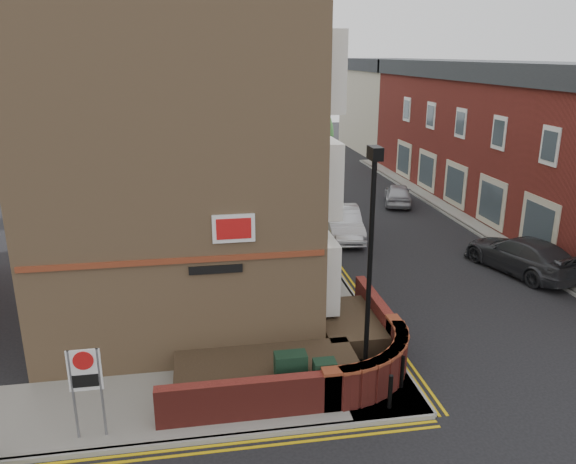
% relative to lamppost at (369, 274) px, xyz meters
% --- Properties ---
extents(ground, '(120.00, 120.00, 0.00)m').
position_rel_lamppost_xyz_m(ground, '(-1.60, -1.20, -3.34)').
color(ground, black).
rests_on(ground, ground).
extents(pavement_corner, '(13.00, 3.00, 0.12)m').
position_rel_lamppost_xyz_m(pavement_corner, '(-5.10, 0.30, -3.28)').
color(pavement_corner, gray).
rests_on(pavement_corner, ground).
extents(pavement_main, '(2.00, 32.00, 0.12)m').
position_rel_lamppost_xyz_m(pavement_main, '(0.40, 14.80, -3.28)').
color(pavement_main, gray).
rests_on(pavement_main, ground).
extents(pavement_far, '(4.00, 40.00, 0.12)m').
position_rel_lamppost_xyz_m(pavement_far, '(11.40, 11.80, -3.28)').
color(pavement_far, gray).
rests_on(pavement_far, ground).
extents(kerb_side, '(13.00, 0.15, 0.12)m').
position_rel_lamppost_xyz_m(kerb_side, '(-5.10, -1.20, -3.28)').
color(kerb_side, gray).
rests_on(kerb_side, ground).
extents(kerb_main_near, '(0.15, 32.00, 0.12)m').
position_rel_lamppost_xyz_m(kerb_main_near, '(1.40, 14.80, -3.28)').
color(kerb_main_near, gray).
rests_on(kerb_main_near, ground).
extents(kerb_main_far, '(0.15, 40.00, 0.12)m').
position_rel_lamppost_xyz_m(kerb_main_far, '(9.40, 11.80, -3.28)').
color(kerb_main_far, gray).
rests_on(kerb_main_far, ground).
extents(yellow_lines_side, '(13.00, 0.28, 0.01)m').
position_rel_lamppost_xyz_m(yellow_lines_side, '(-5.10, -1.45, -3.34)').
color(yellow_lines_side, gold).
rests_on(yellow_lines_side, ground).
extents(yellow_lines_main, '(0.28, 32.00, 0.01)m').
position_rel_lamppost_xyz_m(yellow_lines_main, '(1.65, 14.80, -3.34)').
color(yellow_lines_main, gold).
rests_on(yellow_lines_main, ground).
extents(corner_building, '(8.95, 10.40, 13.60)m').
position_rel_lamppost_xyz_m(corner_building, '(-4.44, 6.80, 2.88)').
color(corner_building, '#A57F58').
rests_on(corner_building, ground).
extents(garden_wall, '(6.80, 6.00, 1.20)m').
position_rel_lamppost_xyz_m(garden_wall, '(-1.60, 1.30, -3.34)').
color(garden_wall, maroon).
rests_on(garden_wall, ground).
extents(lamppost, '(0.25, 0.50, 6.30)m').
position_rel_lamppost_xyz_m(lamppost, '(0.00, 0.00, 0.00)').
color(lamppost, black).
rests_on(lamppost, pavement_corner).
extents(utility_cabinet_large, '(0.80, 0.45, 1.20)m').
position_rel_lamppost_xyz_m(utility_cabinet_large, '(-1.90, 0.10, -2.62)').
color(utility_cabinet_large, black).
rests_on(utility_cabinet_large, pavement_corner).
extents(utility_cabinet_small, '(0.55, 0.40, 1.10)m').
position_rel_lamppost_xyz_m(utility_cabinet_small, '(-1.10, -0.20, -2.67)').
color(utility_cabinet_small, black).
rests_on(utility_cabinet_small, pavement_corner).
extents(bollard_near, '(0.11, 0.11, 0.90)m').
position_rel_lamppost_xyz_m(bollard_near, '(0.40, -0.80, -2.77)').
color(bollard_near, black).
rests_on(bollard_near, pavement_corner).
extents(bollard_far, '(0.11, 0.11, 0.90)m').
position_rel_lamppost_xyz_m(bollard_far, '(1.00, -0.00, -2.77)').
color(bollard_far, black).
rests_on(bollard_far, pavement_corner).
extents(zone_sign, '(0.72, 0.07, 2.20)m').
position_rel_lamppost_xyz_m(zone_sign, '(-6.60, -0.70, -1.70)').
color(zone_sign, slate).
rests_on(zone_sign, pavement_corner).
extents(far_terrace, '(5.40, 30.40, 8.00)m').
position_rel_lamppost_xyz_m(far_terrace, '(12.90, 15.80, 0.70)').
color(far_terrace, maroon).
rests_on(far_terrace, ground).
extents(far_terrace_cream, '(5.40, 12.40, 8.00)m').
position_rel_lamppost_xyz_m(far_terrace_cream, '(12.90, 36.80, 0.71)').
color(far_terrace_cream, beige).
rests_on(far_terrace_cream, ground).
extents(tree_near, '(3.64, 3.65, 6.70)m').
position_rel_lamppost_xyz_m(tree_near, '(0.40, 12.85, 1.36)').
color(tree_near, '#382B1E').
rests_on(tree_near, pavement_main).
extents(tree_mid, '(4.03, 4.03, 7.42)m').
position_rel_lamppost_xyz_m(tree_mid, '(0.40, 20.85, 1.85)').
color(tree_mid, '#382B1E').
rests_on(tree_mid, pavement_main).
extents(tree_far, '(3.81, 3.81, 7.00)m').
position_rel_lamppost_xyz_m(tree_far, '(0.40, 28.85, 1.57)').
color(tree_far, '#382B1E').
rests_on(tree_far, pavement_main).
extents(traffic_light_assembly, '(0.20, 0.16, 4.20)m').
position_rel_lamppost_xyz_m(traffic_light_assembly, '(0.80, 23.80, -0.56)').
color(traffic_light_assembly, black).
rests_on(traffic_light_assembly, pavement_main).
extents(silver_car_near, '(2.04, 4.59, 1.47)m').
position_rel_lamppost_xyz_m(silver_car_near, '(2.81, 12.74, -2.61)').
color(silver_car_near, '#B8BAC1').
rests_on(silver_car_near, ground).
extents(red_car_main, '(3.48, 5.80, 1.51)m').
position_rel_lamppost_xyz_m(red_car_main, '(2.20, 18.01, -2.59)').
color(red_car_main, maroon).
rests_on(red_car_main, ground).
extents(grey_car_far, '(3.33, 5.36, 1.45)m').
position_rel_lamppost_xyz_m(grey_car_far, '(8.72, 7.24, -2.62)').
color(grey_car_far, '#2B2D30').
rests_on(grey_car_far, ground).
extents(silver_car_far, '(2.51, 3.91, 1.24)m').
position_rel_lamppost_xyz_m(silver_car_far, '(7.57, 18.19, -2.72)').
color(silver_car_far, '#A8A9AF').
rests_on(silver_car_far, ground).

